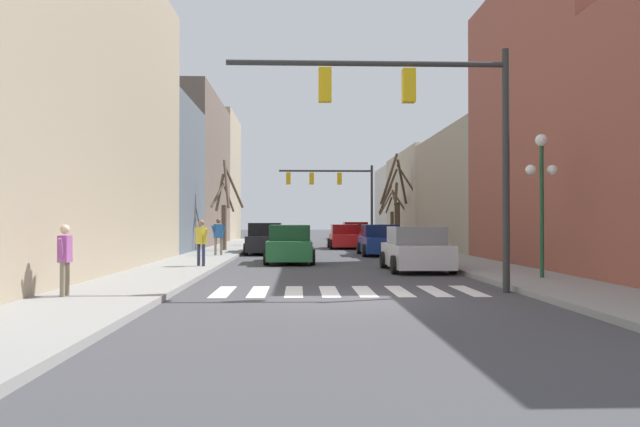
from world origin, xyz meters
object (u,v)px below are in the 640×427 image
traffic_signal_far (336,186)px  car_parked_left_near (416,250)px  pedestrian_on_right_sidewalk (65,254)px  street_tree_right_mid (225,207)px  street_tree_right_far (397,203)px  street_tree_left_near (392,215)px  traffic_signal_near (424,114)px  car_parked_right_far (380,241)px  car_parked_right_mid (290,245)px  car_at_intersection (345,237)px  street_lamp_right_corner (542,176)px  car_driving_toward_lane (355,234)px  pedestrian_near_right_corner (218,234)px  car_parked_left_far (266,239)px  pedestrian_on_left_sidewalk (201,239)px

traffic_signal_far → car_parked_left_near: 22.12m
pedestrian_on_right_sidewalk → street_tree_right_mid: 22.27m
pedestrian_on_right_sidewalk → street_tree_right_far: 33.54m
traffic_signal_far → street_tree_right_far: 4.69m
street_tree_left_near → street_tree_right_far: bearing=-92.9°
traffic_signal_near → street_tree_right_far: size_ratio=1.07×
traffic_signal_near → car_parked_right_far: bearing=86.2°
car_parked_right_far → car_parked_right_mid: car_parked_right_mid is taller
pedestrian_on_right_sidewalk → car_at_intersection: bearing=-17.5°
street_lamp_right_corner → car_driving_toward_lane: bearing=95.6°
car_parked_left_near → car_at_intersection: 18.64m
car_parked_left_near → street_tree_left_near: (3.08, 26.33, 1.54)m
car_parked_right_mid → street_lamp_right_corner: bearing=39.6°
pedestrian_near_right_corner → car_parked_right_far: bearing=163.4°
car_driving_toward_lane → car_parked_right_far: bearing=-180.0°
traffic_signal_near → street_lamp_right_corner: bearing=32.1°
car_parked_left_far → street_tree_right_mid: bearing=53.8°
car_parked_left_far → car_parked_right_far: bearing=-104.6°
traffic_signal_far → pedestrian_on_left_sidewalk: (-6.28, -21.08, -3.14)m
car_parked_right_far → street_tree_left_near: (3.05, 16.00, 1.53)m
pedestrian_on_left_sidewalk → pedestrian_on_right_sidewalk: 9.33m
car_parked_left_far → street_tree_right_mid: street_tree_right_mid is taller
car_driving_toward_lane → car_parked_right_mid: (-4.65, -19.94, -0.04)m
car_parked_right_far → car_parked_right_mid: bearing=140.6°
traffic_signal_far → street_tree_right_mid: (-6.94, -8.08, -1.68)m
traffic_signal_far → street_tree_right_mid: bearing=-130.6°
car_parked_right_mid → car_parked_left_near: bearing=44.7°
pedestrian_on_right_sidewalk → street_tree_right_far: size_ratio=0.24×
street_tree_right_mid → pedestrian_on_left_sidewalk: bearing=-87.1°
car_driving_toward_lane → street_tree_left_near: 3.81m
pedestrian_on_right_sidewalk → street_tree_right_far: (12.27, 31.15, 2.02)m
car_parked_right_far → pedestrian_on_left_sidewalk: pedestrian_on_left_sidewalk is taller
traffic_signal_near → car_parked_right_far: (1.14, 17.22, -3.72)m
car_parked_left_far → pedestrian_on_left_sidewalk: 11.36m
traffic_signal_far → car_parked_left_near: (1.55, -21.78, -3.54)m
car_parked_left_near → pedestrian_on_right_sidewalk: 12.67m
traffic_signal_near → car_parked_left_far: bearing=104.8°
street_tree_right_mid → street_tree_left_near: (11.58, 12.64, -0.32)m
car_parked_right_far → pedestrian_on_right_sidewalk: pedestrian_on_right_sidewalk is taller
car_parked_left_near → street_tree_right_far: size_ratio=0.67×
traffic_signal_far → car_parked_right_far: bearing=-82.1°
car_parked_left_far → car_at_intersection: car_parked_left_far is taller
pedestrian_on_right_sidewalk → pedestrian_near_right_corner: bearing=-5.0°
traffic_signal_far → street_tree_right_mid: size_ratio=1.29×
pedestrian_on_left_sidewalk → street_lamp_right_corner: bearing=-160.8°
street_tree_left_near → car_parked_right_mid: bearing=-109.6°
traffic_signal_far → car_parked_right_far: (1.59, -11.45, -3.53)m
car_parked_left_near → pedestrian_on_right_sidewalk: bearing=132.2°
car_parked_right_far → street_tree_right_mid: bearing=68.4°
street_lamp_right_corner → car_parked_right_far: (-2.83, 14.73, -2.37)m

